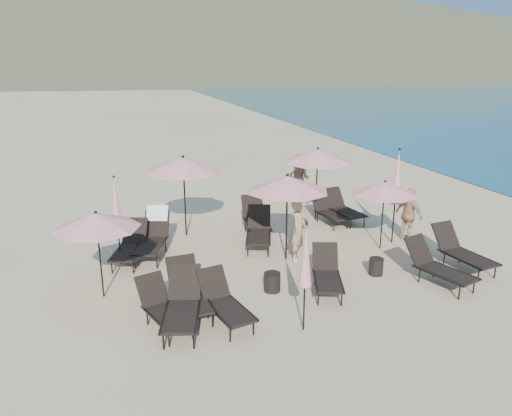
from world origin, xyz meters
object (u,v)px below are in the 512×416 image
object	(u,v)px
lounger_1	(189,291)
lounger_12	(182,304)
umbrella_open_0	(96,221)
umbrella_open_3	(183,165)
lounger_3	(327,273)
lounger_8	(259,230)
side_table_0	(272,282)
lounger_4	(437,265)
side_table_1	(376,267)
lounger_5	(461,250)
umbrella_closed_2	(116,203)
lounger_0	(163,307)
umbrella_closed_0	(306,256)
beachgoer_b	(298,178)
umbrella_open_2	(385,188)
lounger_10	(328,210)
umbrella_open_4	(318,156)
lounger_11	(343,208)
umbrella_closed_1	(397,178)
lounger_6	(153,235)
umbrella_open_1	(287,184)
lounger_2	(224,301)
beachgoer_c	(409,215)
lounger_9	(255,218)
lounger_7	(130,245)

from	to	relation	value
lounger_1	lounger_12	world-z (taller)	lounger_12
umbrella_open_0	umbrella_open_3	bearing A→B (deg)	54.04
lounger_3	lounger_8	world-z (taller)	lounger_8
umbrella_open_0	side_table_0	size ratio (longest dim) A/B	4.59
lounger_4	lounger_3	bearing A→B (deg)	153.06
lounger_4	side_table_1	distance (m)	1.44
lounger_8	umbrella_open_3	distance (m)	2.93
lounger_1	side_table_1	world-z (taller)	lounger_1
lounger_5	lounger_8	xyz separation A→B (m)	(-4.44, 3.07, -0.00)
umbrella_closed_2	lounger_0	bearing A→B (deg)	-79.67
umbrella_open_0	side_table_1	bearing A→B (deg)	-7.33
lounger_0	umbrella_closed_2	xyz separation A→B (m)	(-0.65, 3.55, 1.23)
umbrella_closed_0	umbrella_closed_2	size ratio (longest dim) A/B	0.95
umbrella_closed_0	umbrella_closed_2	distance (m)	5.60
umbrella_open_3	side_table_1	distance (m)	6.19
beachgoer_b	umbrella_open_3	bearing A→B (deg)	-102.57
lounger_3	umbrella_open_2	xyz separation A→B (m)	(2.60, 1.94, 1.33)
lounger_10	umbrella_open_4	bearing A→B (deg)	111.29
lounger_11	umbrella_closed_1	world-z (taller)	umbrella_closed_1
lounger_6	side_table_0	distance (m)	3.91
umbrella_closed_0	umbrella_open_1	bearing A→B (deg)	74.38
lounger_2	umbrella_open_3	size ratio (longest dim) A/B	0.70
lounger_2	lounger_10	world-z (taller)	lounger_2
lounger_12	umbrella_open_0	xyz separation A→B (m)	(-1.50, 1.83, 1.33)
lounger_3	umbrella_open_2	bearing A→B (deg)	56.44
lounger_1	lounger_3	world-z (taller)	lounger_1
lounger_6	side_table_1	distance (m)	5.96
lounger_8	lounger_11	xyz separation A→B (m)	(3.35, 1.31, -0.02)
beachgoer_b	beachgoer_c	distance (m)	5.06
lounger_1	lounger_4	bearing A→B (deg)	-7.91
lounger_11	umbrella_open_2	world-z (taller)	umbrella_open_2
lounger_0	umbrella_open_4	distance (m)	8.07
lounger_10	side_table_1	world-z (taller)	lounger_10
lounger_1	umbrella_closed_0	size ratio (longest dim) A/B	0.78
umbrella_open_2	umbrella_closed_1	size ratio (longest dim) A/B	0.71
umbrella_open_4	lounger_9	bearing A→B (deg)	-164.30
lounger_9	umbrella_closed_1	distance (m)	4.34
lounger_0	umbrella_open_2	bearing A→B (deg)	2.96
lounger_7	umbrella_open_1	distance (m)	4.44
umbrella_open_4	beachgoer_b	world-z (taller)	umbrella_open_4
umbrella_open_4	umbrella_closed_0	xyz separation A→B (m)	(-3.13, -6.37, -0.58)
lounger_4	umbrella_open_2	world-z (taller)	umbrella_open_2
side_table_0	umbrella_closed_1	bearing A→B (deg)	23.30
lounger_3	umbrella_open_0	size ratio (longest dim) A/B	0.85
umbrella_open_0	umbrella_open_1	size ratio (longest dim) A/B	0.87
lounger_6	umbrella_open_3	distance (m)	2.33
lounger_6	side_table_1	size ratio (longest dim) A/B	4.69
lounger_6	lounger_11	xyz separation A→B (m)	(6.29, 1.03, -0.11)
lounger_9	lounger_10	bearing A→B (deg)	12.30
lounger_5	lounger_6	xyz separation A→B (m)	(-7.39, 3.35, 0.09)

